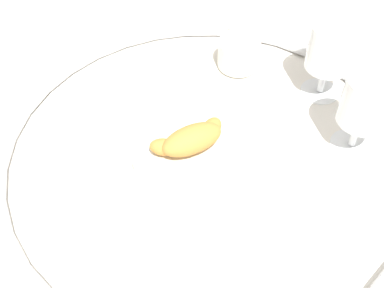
{
  "coord_description": "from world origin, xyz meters",
  "views": [
    {
      "loc": [
        -0.35,
        -0.38,
        0.61
      ],
      "look_at": [
        -0.02,
        0.01,
        0.03
      ],
      "focal_mm": 47.1,
      "sensor_mm": 36.0,
      "label": 1
    }
  ],
  "objects_px": {
    "juice_glass_left": "(366,104)",
    "sugar_packet": "(98,200)",
    "juice_glass_right": "(330,50)",
    "coffee_cup_near": "(238,57)",
    "croissant_large": "(191,139)",
    "pastry_plate": "(192,152)"
  },
  "relations": [
    {
      "from": "juice_glass_left",
      "to": "sugar_packet",
      "type": "xyz_separation_m",
      "value": [
        -0.38,
        0.17,
        -0.09
      ]
    },
    {
      "from": "juice_glass_right",
      "to": "sugar_packet",
      "type": "bearing_deg",
      "value": 172.87
    },
    {
      "from": "coffee_cup_near",
      "to": "juice_glass_right",
      "type": "distance_m",
      "value": 0.17
    },
    {
      "from": "juice_glass_right",
      "to": "juice_glass_left",
      "type": "bearing_deg",
      "value": -117.08
    },
    {
      "from": "croissant_large",
      "to": "juice_glass_left",
      "type": "xyz_separation_m",
      "value": [
        0.21,
        -0.15,
        0.05
      ]
    },
    {
      "from": "pastry_plate",
      "to": "coffee_cup_near",
      "type": "bearing_deg",
      "value": 28.48
    },
    {
      "from": "juice_glass_right",
      "to": "sugar_packet",
      "type": "distance_m",
      "value": 0.45
    },
    {
      "from": "croissant_large",
      "to": "juice_glass_right",
      "type": "bearing_deg",
      "value": -7.36
    },
    {
      "from": "juice_glass_left",
      "to": "juice_glass_right",
      "type": "height_order",
      "value": "same"
    },
    {
      "from": "pastry_plate",
      "to": "juice_glass_left",
      "type": "distance_m",
      "value": 0.27
    },
    {
      "from": "coffee_cup_near",
      "to": "sugar_packet",
      "type": "bearing_deg",
      "value": -166.4
    },
    {
      "from": "sugar_packet",
      "to": "juice_glass_left",
      "type": "bearing_deg",
      "value": -34.61
    },
    {
      "from": "pastry_plate",
      "to": "juice_glass_left",
      "type": "bearing_deg",
      "value": -34.97
    },
    {
      "from": "juice_glass_right",
      "to": "sugar_packet",
      "type": "relative_size",
      "value": 2.8
    },
    {
      "from": "juice_glass_left",
      "to": "sugar_packet",
      "type": "height_order",
      "value": "juice_glass_left"
    },
    {
      "from": "pastry_plate",
      "to": "coffee_cup_near",
      "type": "distance_m",
      "value": 0.23
    },
    {
      "from": "pastry_plate",
      "to": "croissant_large",
      "type": "distance_m",
      "value": 0.03
    },
    {
      "from": "croissant_large",
      "to": "sugar_packet",
      "type": "bearing_deg",
      "value": 173.26
    },
    {
      "from": "pastry_plate",
      "to": "juice_glass_left",
      "type": "relative_size",
      "value": 1.37
    },
    {
      "from": "coffee_cup_near",
      "to": "sugar_packet",
      "type": "distance_m",
      "value": 0.38
    },
    {
      "from": "croissant_large",
      "to": "juice_glass_right",
      "type": "distance_m",
      "value": 0.28
    },
    {
      "from": "coffee_cup_near",
      "to": "juice_glass_right",
      "type": "xyz_separation_m",
      "value": [
        0.07,
        -0.14,
        0.07
      ]
    }
  ]
}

